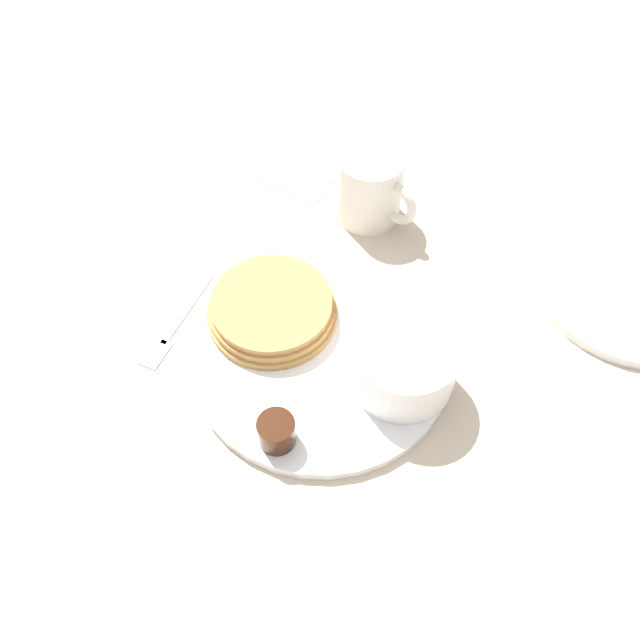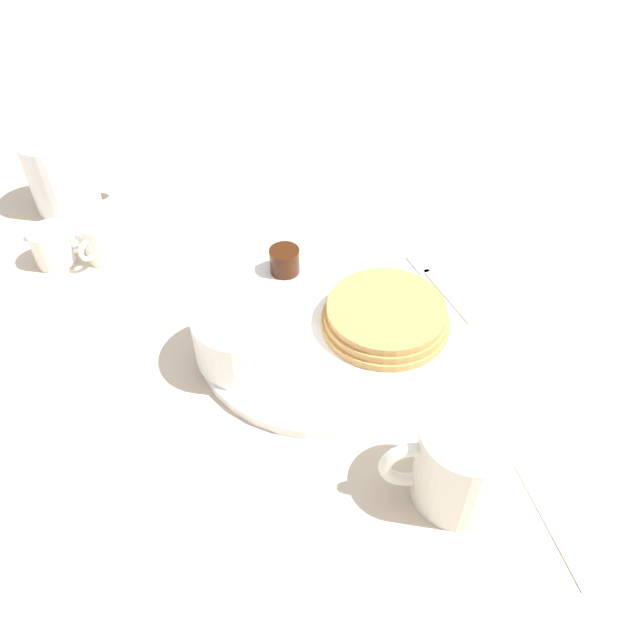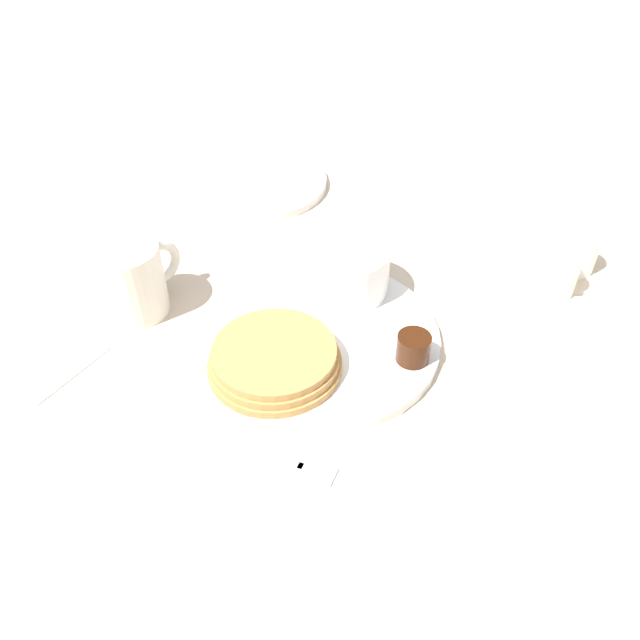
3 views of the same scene
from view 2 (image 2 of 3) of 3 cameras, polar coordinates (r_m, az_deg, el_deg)
name	(u,v)px [view 2 (image 2 of 3)]	position (r m, az deg, el deg)	size (l,w,h in m)	color
ground_plane	(322,337)	(0.69, 0.19, -1.55)	(4.00, 4.00, 0.00)	#C6B299
plate	(322,333)	(0.68, 0.19, -1.21)	(0.27, 0.27, 0.01)	white
pancake_stack	(386,316)	(0.68, 6.03, 0.37)	(0.14, 0.14, 0.03)	#B78447
bowl	(244,333)	(0.64, -6.92, -1.16)	(0.10, 0.10, 0.06)	white
syrup_cup	(285,261)	(0.74, -3.25, 5.44)	(0.04, 0.04, 0.03)	#38190A
butter_ramekin	(223,338)	(0.65, -8.83, -1.60)	(0.04, 0.04, 0.04)	white
coffee_mug	(458,464)	(0.55, 12.55, -12.70)	(0.08, 0.11, 0.09)	silver
creamer_pitcher_near	(101,241)	(0.82, -19.38, 6.83)	(0.05, 0.05, 0.05)	white
creamer_pitcher_far	(52,246)	(0.83, -23.28, 6.23)	(0.05, 0.07, 0.05)	white
fork	(433,279)	(0.77, 10.33, 3.75)	(0.13, 0.03, 0.00)	silver
napkin	(594,504)	(0.61, 23.79, -15.15)	(0.14, 0.10, 0.00)	white
second_mug	(63,174)	(0.92, -22.47, 12.26)	(0.08, 0.12, 0.10)	white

